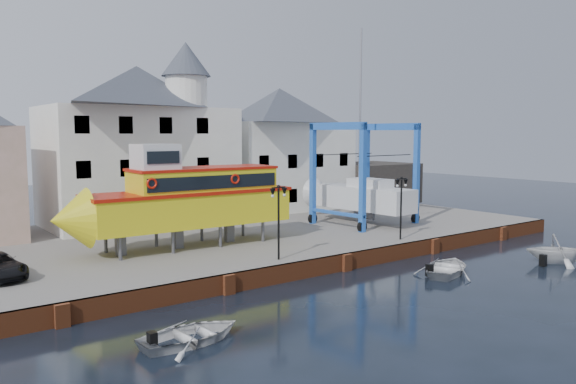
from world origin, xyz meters
TOP-DOWN VIEW (x-y plane):
  - ground at (0.00, 0.00)m, footprint 140.00×140.00m
  - hardstanding at (0.00, 11.00)m, footprint 44.00×22.00m
  - quay_wall at (-0.00, 0.10)m, footprint 44.00×0.47m
  - building_white_main at (-4.87, 18.39)m, footprint 14.00×8.30m
  - building_white_right at (9.00, 19.00)m, footprint 12.00×8.00m
  - shed_dark at (19.00, 17.00)m, footprint 8.00×7.00m
  - lamp_post_left at (-4.00, 1.20)m, footprint 1.12×0.32m
  - lamp_post_right at (6.00, 1.20)m, footprint 1.12×0.32m
  - tour_boat at (-7.04, 7.48)m, footprint 14.76×3.84m
  - travel_lift at (8.80, 8.43)m, footprint 7.39×10.11m
  - motorboat_b at (4.32, -3.90)m, footprint 5.40×4.77m
  - motorboat_c at (11.81, -6.39)m, footprint 4.85×4.80m
  - motorboat_d at (-12.48, -4.78)m, footprint 4.27×3.14m

SIDE VIEW (x-z plane):
  - ground at x=0.00m, z-range 0.00..0.00m
  - motorboat_b at x=4.32m, z-range -0.46..0.46m
  - motorboat_c at x=11.81m, z-range -0.97..0.97m
  - motorboat_d at x=-12.48m, z-range -0.43..0.43m
  - hardstanding at x=0.00m, z-range 0.00..1.00m
  - quay_wall at x=0.00m, z-range 0.00..1.00m
  - shed_dark at x=19.00m, z-range 1.00..5.00m
  - travel_lift at x=8.80m, z-range -4.02..11.03m
  - tour_boat at x=-7.04m, z-range 0.82..7.21m
  - lamp_post_left at x=-4.00m, z-range 2.07..6.27m
  - lamp_post_right at x=6.00m, z-range 2.07..6.27m
  - building_white_right at x=9.00m, z-range 1.00..12.20m
  - building_white_main at x=-4.87m, z-range 0.34..14.34m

